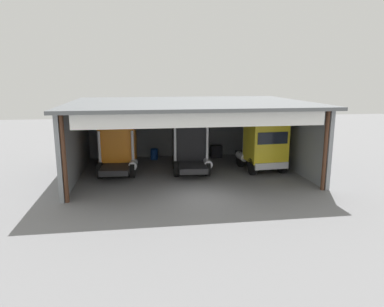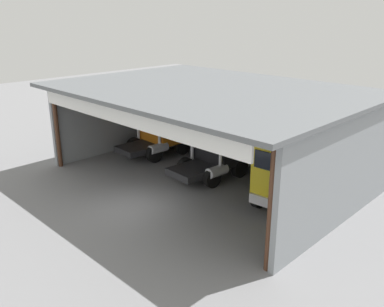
# 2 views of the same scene
# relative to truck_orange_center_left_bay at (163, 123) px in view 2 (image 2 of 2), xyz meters

# --- Properties ---
(ground_plane) EXTENTS (80.00, 80.00, 0.00)m
(ground_plane) POSITION_rel_truck_orange_center_left_bay_xyz_m (4.84, -6.03, -1.97)
(ground_plane) COLOR slate
(ground_plane) RESTS_ON ground
(workshop_shed) EXTENTS (15.66, 11.71, 4.95)m
(workshop_shed) POSITION_rel_truck_orange_center_left_bay_xyz_m (4.84, 0.17, 1.57)
(workshop_shed) COLOR gray
(workshop_shed) RESTS_ON ground
(truck_orange_center_left_bay) EXTENTS (2.64, 4.76, 3.75)m
(truck_orange_center_left_bay) POSITION_rel_truck_orange_center_left_bay_xyz_m (0.00, 0.00, 0.00)
(truck_orange_center_left_bay) COLOR orange
(truck_orange_center_left_bay) RESTS_ON ground
(truck_black_left_bay) EXTENTS (2.66, 4.48, 3.61)m
(truck_black_left_bay) POSITION_rel_truck_orange_center_left_bay_xyz_m (5.00, -0.43, -0.20)
(truck_black_left_bay) COLOR black
(truck_black_left_bay) RESTS_ON ground
(truck_yellow_yard_outside) EXTENTS (2.88, 4.84, 3.47)m
(truck_yellow_yard_outside) POSITION_rel_truck_orange_center_left_bay_xyz_m (10.03, -1.26, -0.16)
(truck_yellow_yard_outside) COLOR yellow
(truck_yellow_yard_outside) RESTS_ON ground
(oil_drum) EXTENTS (0.58, 0.58, 0.86)m
(oil_drum) POSITION_rel_truck_orange_center_left_bay_xyz_m (2.60, 3.56, -1.54)
(oil_drum) COLOR #194CB2
(oil_drum) RESTS_ON ground
(tool_cart) EXTENTS (0.90, 0.60, 1.00)m
(tool_cart) POSITION_rel_truck_orange_center_left_bay_xyz_m (7.74, 3.55, -1.47)
(tool_cart) COLOR black
(tool_cart) RESTS_ON ground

